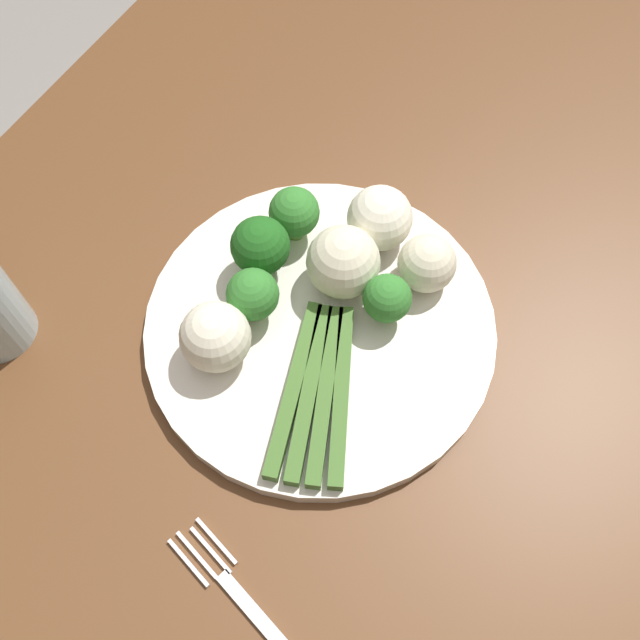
{
  "coord_description": "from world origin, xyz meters",
  "views": [
    {
      "loc": [
        -0.25,
        -0.12,
        1.29
      ],
      "look_at": [
        -0.01,
        0.02,
        0.76
      ],
      "focal_mm": 39.95,
      "sensor_mm": 36.0,
      "label": 1
    }
  ],
  "objects": [
    {
      "name": "ground_plane",
      "position": [
        0.0,
        0.0,
        -0.01
      ],
      "size": [
        6.0,
        6.0,
        0.02
      ],
      "primitive_type": "cube",
      "color": "gray"
    },
    {
      "name": "dining_table",
      "position": [
        0.0,
        0.0,
        0.63
      ],
      "size": [
        1.19,
        0.81,
        0.74
      ],
      "color": "brown",
      "rests_on": "ground_plane"
    },
    {
      "name": "plate",
      "position": [
        -0.01,
        0.02,
        0.75
      ],
      "size": [
        0.3,
        0.3,
        0.01
      ],
      "primitive_type": "cylinder",
      "color": "silver",
      "rests_on": "dining_table"
    },
    {
      "name": "asparagus_bundle",
      "position": [
        -0.07,
        -0.01,
        0.77
      ],
      "size": [
        0.16,
        0.1,
        0.01
      ],
      "rotation": [
        0.0,
        0.0,
        3.5
      ],
      "color": "#3D6626",
      "rests_on": "plate"
    },
    {
      "name": "broccoli_left",
      "position": [
        0.01,
        0.09,
        0.8
      ],
      "size": [
        0.05,
        0.05,
        0.06
      ],
      "color": "#4C7F2B",
      "rests_on": "plate"
    },
    {
      "name": "broccoli_outer_edge",
      "position": [
        0.02,
        -0.03,
        0.79
      ],
      "size": [
        0.04,
        0.04,
        0.05
      ],
      "color": "#609E3D",
      "rests_on": "plate"
    },
    {
      "name": "broccoli_back",
      "position": [
        0.06,
        0.08,
        0.79
      ],
      "size": [
        0.04,
        0.04,
        0.05
      ],
      "color": "#609E3D",
      "rests_on": "plate"
    },
    {
      "name": "broccoli_front_left",
      "position": [
        -0.03,
        0.07,
        0.79
      ],
      "size": [
        0.04,
        0.04,
        0.05
      ],
      "color": "#609E3D",
      "rests_on": "plate"
    },
    {
      "name": "cauliflower_edge",
      "position": [
        0.09,
        0.01,
        0.79
      ],
      "size": [
        0.06,
        0.06,
        0.06
      ],
      "primitive_type": "sphere",
      "color": "white",
      "rests_on": "plate"
    },
    {
      "name": "cauliflower_front",
      "position": [
        0.03,
        0.02,
        0.79
      ],
      "size": [
        0.06,
        0.06,
        0.06
      ],
      "primitive_type": "sphere",
      "color": "beige",
      "rests_on": "plate"
    },
    {
      "name": "cauliflower_near_center",
      "position": [
        0.07,
        -0.04,
        0.78
      ],
      "size": [
        0.05,
        0.05,
        0.05
      ],
      "primitive_type": "sphere",
      "color": "beige",
      "rests_on": "plate"
    },
    {
      "name": "cauliflower_back_right",
      "position": [
        -0.07,
        0.08,
        0.79
      ],
      "size": [
        0.06,
        0.06,
        0.06
      ],
      "primitive_type": "sphere",
      "color": "silver",
      "rests_on": "plate"
    },
    {
      "name": "fork",
      "position": [
        -0.23,
        -0.05,
        0.75
      ],
      "size": [
        0.07,
        0.16,
        0.0
      ],
      "rotation": [
        0.0,
        0.0,
        1.27
      ],
      "color": "silver",
      "rests_on": "dining_table"
    }
  ]
}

